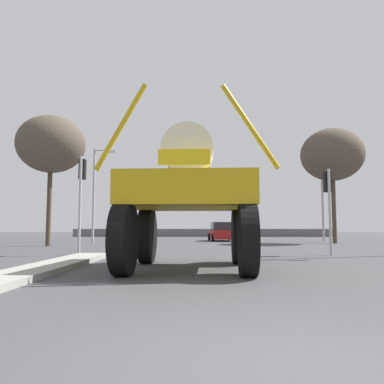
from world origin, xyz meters
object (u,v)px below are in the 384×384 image
at_px(streetlight_far_right, 323,182).
at_px(bare_tree_left, 51,145).
at_px(oversize_sprayer, 189,198).
at_px(traffic_signal_near_right, 328,192).
at_px(traffic_signal_far_left, 146,207).
at_px(traffic_signal_near_left, 82,183).
at_px(sedan_ahead, 221,232).
at_px(streetlight_far_left, 96,189).
at_px(bare_tree_right, 332,155).

xyz_separation_m(streetlight_far_right, bare_tree_left, (-19.05, -7.75, 1.40)).
bearing_deg(oversize_sprayer, traffic_signal_near_right, -44.56).
bearing_deg(traffic_signal_far_left, traffic_signal_near_left, -92.68).
bearing_deg(sedan_ahead, streetlight_far_right, -98.52).
distance_m(traffic_signal_near_right, bare_tree_left, 16.41).
bearing_deg(sedan_ahead, traffic_signal_far_left, 94.15).
height_order(oversize_sprayer, bare_tree_left, bare_tree_left).
distance_m(traffic_signal_near_right, streetlight_far_right, 15.77).
distance_m(traffic_signal_near_right, traffic_signal_far_left, 17.43).
distance_m(sedan_ahead, streetlight_far_left, 10.55).
xyz_separation_m(sedan_ahead, traffic_signal_near_left, (-6.73, -15.51, 2.25)).
relative_size(traffic_signal_near_right, streetlight_far_left, 0.48).
bearing_deg(streetlight_far_left, oversize_sprayer, -67.72).
distance_m(traffic_signal_near_left, bare_tree_right, 18.51).
height_order(traffic_signal_near_right, streetlight_far_right, streetlight_far_right).
distance_m(traffic_signal_near_right, streetlight_far_left, 18.99).
xyz_separation_m(traffic_signal_near_right, streetlight_far_right, (4.72, 14.88, 2.19)).
height_order(sedan_ahead, traffic_signal_near_right, traffic_signal_near_right).
xyz_separation_m(oversize_sprayer, bare_tree_left, (-8.75, 12.37, 4.20)).
bearing_deg(streetlight_far_left, sedan_ahead, 11.47).
bearing_deg(traffic_signal_near_left, traffic_signal_near_right, 0.05).
relative_size(traffic_signal_far_left, streetlight_far_right, 0.43).
distance_m(sedan_ahead, streetlight_far_right, 9.14).
bearing_deg(traffic_signal_near_right, bare_tree_right, 69.54).
relative_size(streetlight_far_right, bare_tree_right, 1.06).
bearing_deg(traffic_signal_near_left, streetlight_far_left, 102.81).
height_order(traffic_signal_near_left, traffic_signal_near_right, traffic_signal_near_left).
bearing_deg(traffic_signal_near_right, traffic_signal_far_left, 123.04).
bearing_deg(bare_tree_right, oversize_sprayer, -120.70).
xyz_separation_m(streetlight_far_right, bare_tree_right, (-0.54, -3.68, 1.48)).
relative_size(traffic_signal_far_left, streetlight_far_left, 0.52).
relative_size(traffic_signal_near_left, bare_tree_left, 0.51).
relative_size(oversize_sprayer, sedan_ahead, 1.19).
bearing_deg(traffic_signal_near_left, oversize_sprayer, -48.59).
height_order(streetlight_far_right, bare_tree_right, streetlight_far_right).
distance_m(oversize_sprayer, sedan_ahead, 20.88).
distance_m(traffic_signal_near_left, bare_tree_left, 8.85).
height_order(traffic_signal_far_left, streetlight_far_right, streetlight_far_right).
height_order(traffic_signal_near_left, streetlight_far_right, streetlight_far_right).
height_order(traffic_signal_near_right, streetlight_far_left, streetlight_far_left).
xyz_separation_m(oversize_sprayer, streetlight_far_left, (-7.68, 18.74, 2.10)).
height_order(oversize_sprayer, sedan_ahead, oversize_sprayer).
relative_size(oversize_sprayer, streetlight_far_right, 0.58).
bearing_deg(traffic_signal_near_left, bare_tree_left, 120.12).
bearing_deg(oversize_sprayer, sedan_ahead, -3.58).
relative_size(sedan_ahead, bare_tree_right, 0.52).
height_order(streetlight_far_left, bare_tree_right, bare_tree_right).
bearing_deg(oversize_sprayer, traffic_signal_near_left, 43.68).
bearing_deg(traffic_signal_near_right, bare_tree_left, 153.53).
bearing_deg(bare_tree_left, streetlight_far_right, 22.13).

